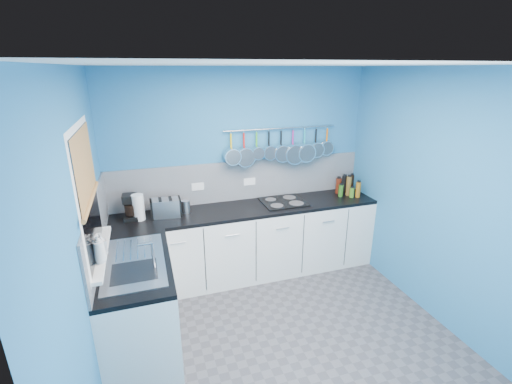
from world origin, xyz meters
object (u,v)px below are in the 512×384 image
soap_bottle_a (99,248)px  toaster (166,208)px  hob (283,202)px  soap_bottle_b (101,243)px  canister (186,206)px  paper_towel (138,207)px  coffee_maker (130,207)px

soap_bottle_a → toaster: size_ratio=0.77×
soap_bottle_a → hob: bearing=29.4°
soap_bottle_b → toaster: size_ratio=0.55×
toaster → canister: (0.22, 0.04, -0.03)m
toaster → canister: size_ratio=2.14×
paper_towel → canister: (0.51, 0.05, -0.07)m
paper_towel → coffee_maker: size_ratio=1.01×
paper_towel → toaster: 0.29m
soap_bottle_b → soap_bottle_a: bearing=-90.0°
soap_bottle_a → soap_bottle_b: size_ratio=1.39×
soap_bottle_a → coffee_maker: soap_bottle_a is taller
soap_bottle_a → toaster: bearing=63.0°
toaster → hob: (1.42, -0.01, -0.09)m
soap_bottle_b → paper_towel: bearing=73.5°
soap_bottle_a → hob: soap_bottle_a is taller
soap_bottle_b → hob: bearing=25.9°
soap_bottle_a → canister: (0.80, 1.17, -0.20)m
soap_bottle_b → canister: (0.80, 1.02, -0.16)m
paper_towel → toaster: bearing=2.0°
coffee_maker → hob: size_ratio=0.54×
soap_bottle_b → coffee_maker: 1.02m
coffee_maker → toaster: 0.37m
hob → soap_bottle_b: bearing=-154.1°
soap_bottle_b → coffee_maker: size_ratio=0.60×
paper_towel → canister: bearing=5.7°
toaster → canister: 0.23m
toaster → canister: toaster is taller
toaster → hob: bearing=7.5°
soap_bottle_b → hob: (1.99, 0.97, -0.23)m
paper_towel → hob: bearing=0.1°
soap_bottle_a → hob: (1.99, 1.12, -0.26)m
coffee_maker → soap_bottle_a: bearing=-99.0°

